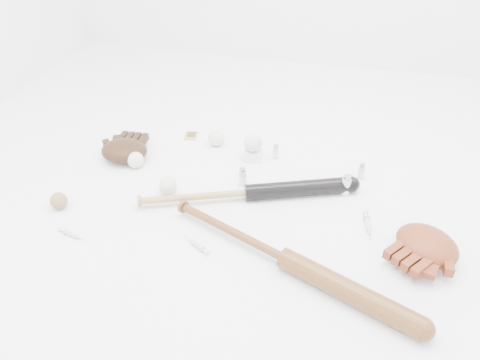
% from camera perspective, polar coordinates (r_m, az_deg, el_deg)
% --- Properties ---
extents(bat_dark, '(0.87, 0.39, 0.07)m').
position_cam_1_polar(bat_dark, '(1.85, 0.93, -1.55)').
color(bat_dark, black).
rests_on(bat_dark, ground).
extents(bat_wood, '(0.93, 0.45, 0.07)m').
position_cam_1_polar(bat_wood, '(1.58, 5.52, -9.52)').
color(bat_wood, brown).
rests_on(bat_wood, ground).
extents(glove_dark, '(0.26, 0.26, 0.09)m').
position_cam_1_polar(glove_dark, '(2.15, -13.94, 3.52)').
color(glove_dark, black).
rests_on(glove_dark, ground).
extents(glove_tan, '(0.36, 0.36, 0.09)m').
position_cam_1_polar(glove_tan, '(1.73, 21.84, -7.31)').
color(glove_tan, maroon).
rests_on(glove_tan, ground).
extents(trading_card, '(0.07, 0.09, 0.00)m').
position_cam_1_polar(trading_card, '(2.29, -6.01, 5.38)').
color(trading_card, gold).
rests_on(trading_card, ground).
extents(pedestal, '(0.09, 0.09, 0.04)m').
position_cam_1_polar(pedestal, '(2.10, 1.56, 3.13)').
color(pedestal, white).
rests_on(pedestal, ground).
extents(baseball_on_pedestal, '(0.08, 0.08, 0.08)m').
position_cam_1_polar(baseball_on_pedestal, '(2.07, 1.59, 4.59)').
color(baseball_on_pedestal, silver).
rests_on(baseball_on_pedestal, pedestal).
extents(baseball_left, '(0.07, 0.07, 0.07)m').
position_cam_1_polar(baseball_left, '(2.09, -12.62, 2.40)').
color(baseball_left, silver).
rests_on(baseball_left, ground).
extents(baseball_upper, '(0.08, 0.08, 0.08)m').
position_cam_1_polar(baseball_upper, '(2.19, -2.92, 5.13)').
color(baseball_upper, silver).
rests_on(baseball_upper, ground).
extents(baseball_mid, '(0.07, 0.07, 0.07)m').
position_cam_1_polar(baseball_mid, '(1.90, -8.78, -0.69)').
color(baseball_mid, silver).
rests_on(baseball_mid, ground).
extents(baseball_aged, '(0.07, 0.07, 0.07)m').
position_cam_1_polar(baseball_aged, '(1.94, -21.23, -2.37)').
color(baseball_aged, olive).
rests_on(baseball_aged, ground).
extents(syringe_0, '(0.14, 0.06, 0.02)m').
position_cam_1_polar(syringe_0, '(1.81, -19.82, -6.24)').
color(syringe_0, '#ADBCC6').
rests_on(syringe_0, ground).
extents(syringe_1, '(0.13, 0.10, 0.02)m').
position_cam_1_polar(syringe_1, '(1.67, -5.27, -7.88)').
color(syringe_1, '#ADBCC6').
rests_on(syringe_1, ground).
extents(syringe_2, '(0.14, 0.14, 0.02)m').
position_cam_1_polar(syringe_2, '(2.01, 12.13, 0.12)').
color(syringe_2, '#ADBCC6').
rests_on(syringe_2, ground).
extents(syringe_3, '(0.05, 0.16, 0.02)m').
position_cam_1_polar(syringe_3, '(1.80, 15.33, -5.28)').
color(syringe_3, '#ADBCC6').
rests_on(syringe_3, ground).
extents(vial_0, '(0.03, 0.03, 0.07)m').
position_cam_1_polar(vial_0, '(2.03, 14.59, 1.05)').
color(vial_0, silver).
rests_on(vial_0, ground).
extents(vial_1, '(0.03, 0.03, 0.07)m').
position_cam_1_polar(vial_1, '(2.10, 4.38, 3.49)').
color(vial_1, silver).
rests_on(vial_1, ground).
extents(vial_2, '(0.03, 0.03, 0.08)m').
position_cam_1_polar(vial_2, '(1.92, 0.33, 0.41)').
color(vial_2, silver).
rests_on(vial_2, ground).
extents(vial_3, '(0.04, 0.04, 0.09)m').
position_cam_1_polar(vial_3, '(1.92, 12.80, -0.59)').
color(vial_3, silver).
rests_on(vial_3, ground).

